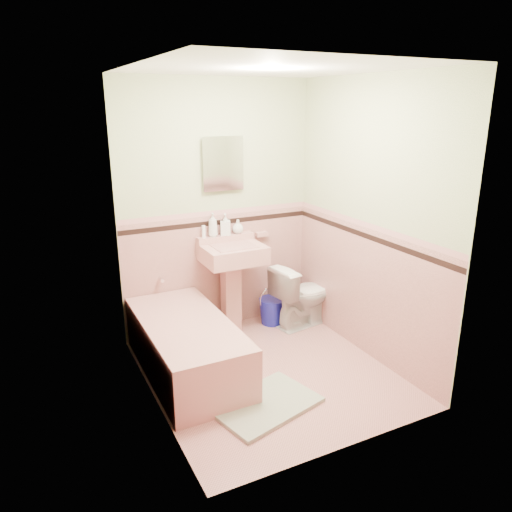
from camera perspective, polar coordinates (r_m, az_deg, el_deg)
name	(u,v)px	position (r m, az deg, el deg)	size (l,w,h in m)	color
floor	(269,372)	(4.40, 1.50, -13.42)	(2.20, 2.20, 0.00)	tan
ceiling	(271,68)	(3.79, 1.82, 21.11)	(2.20, 2.20, 0.00)	white
wall_back	(218,209)	(4.88, -4.49, 5.47)	(2.50, 2.50, 0.00)	beige
wall_front	(355,276)	(3.03, 11.52, -2.29)	(2.50, 2.50, 0.00)	beige
wall_left	(147,251)	(3.57, -12.67, 0.62)	(2.50, 2.50, 0.00)	beige
wall_right	(369,222)	(4.46, 13.07, 3.93)	(2.50, 2.50, 0.00)	beige
wainscot_back	(220,271)	(5.05, -4.27, -1.80)	(2.00, 2.00, 0.00)	tan
wainscot_front	(348,369)	(3.31, 10.70, -12.88)	(2.00, 2.00, 0.00)	tan
wainscot_left	(154,333)	(3.80, -11.85, -8.78)	(2.20, 2.20, 0.00)	tan
wainscot_right	(363,290)	(4.64, 12.41, -3.91)	(2.20, 2.20, 0.00)	tan
accent_back	(219,222)	(4.89, -4.38, 3.94)	(2.00, 2.00, 0.00)	black
accent_front	(352,295)	(3.09, 11.17, -4.46)	(2.00, 2.00, 0.00)	black
accent_left	(150,267)	(3.61, -12.26, -1.32)	(2.20, 2.20, 0.00)	black
accent_right	(366,236)	(4.48, 12.78, 2.29)	(2.20, 2.20, 0.00)	black
cap_back	(219,213)	(4.87, -4.40, 5.08)	(2.00, 2.00, 0.00)	tan
cap_front	(353,280)	(3.05, 11.28, -2.72)	(2.00, 2.00, 0.00)	tan
cap_left	(149,254)	(3.58, -12.36, 0.20)	(2.20, 2.20, 0.00)	tan
cap_right	(367,225)	(4.46, 12.86, 3.53)	(2.20, 2.20, 0.00)	tan
bathtub	(187,348)	(4.34, -8.07, -10.65)	(0.70, 1.50, 0.45)	tan
tub_faucet	(161,279)	(4.81, -11.05, -2.67)	(0.04, 0.04, 0.12)	silver
sink	(233,290)	(4.91, -2.67, -3.98)	(0.59, 0.49, 0.93)	tan
sink_faucet	(227,240)	(4.88, -3.42, 1.86)	(0.02, 0.02, 0.10)	silver
medicine_cabinet	(223,164)	(4.80, -3.92, 10.72)	(0.37, 0.04, 0.46)	white
soap_dish	(261,234)	(5.11, 0.64, 2.59)	(0.13, 0.08, 0.04)	tan
soap_bottle_left	(213,225)	(4.83, -5.07, 3.65)	(0.09, 0.09, 0.24)	#B2B2B2
soap_bottle_mid	(225,224)	(4.88, -3.61, 3.70)	(0.10, 0.10, 0.21)	#B2B2B2
soap_bottle_right	(238,226)	(4.94, -2.14, 3.47)	(0.11, 0.11, 0.14)	#B2B2B2
tube	(204,232)	(4.81, -6.14, 2.85)	(0.04, 0.04, 0.12)	white
toilet	(302,295)	(5.15, 5.45, -4.54)	(0.38, 0.66, 0.68)	white
bucket	(272,311)	(5.24, 1.88, -6.45)	(0.28, 0.28, 0.28)	#171B92
bath_mat	(265,404)	(3.97, 1.09, -16.93)	(0.80, 0.53, 0.03)	gray
shoe	(249,398)	(3.94, -0.86, -16.31)	(0.16, 0.08, 0.07)	#BF1E59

